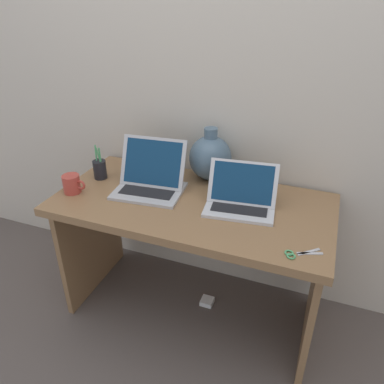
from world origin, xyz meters
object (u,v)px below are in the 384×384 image
(laptop_right, at_px, (241,197))
(scissors, at_px, (297,254))
(pen_cup, at_px, (100,169))
(laptop_left, at_px, (151,177))
(coffee_mug, at_px, (72,184))
(green_vase, at_px, (210,157))
(power_brick, at_px, (207,301))

(laptop_right, distance_m, scissors, 0.40)
(pen_cup, bearing_deg, laptop_left, -3.00)
(laptop_left, relative_size, coffee_mug, 2.88)
(green_vase, xyz_separation_m, power_brick, (0.07, -0.20, -0.81))
(coffee_mug, relative_size, scissors, 0.87)
(laptop_right, bearing_deg, laptop_left, 179.24)
(laptop_right, relative_size, pen_cup, 1.84)
(pen_cup, bearing_deg, scissors, -15.28)
(pen_cup, xyz_separation_m, power_brick, (0.61, 0.01, -0.74))
(green_vase, bearing_deg, laptop_right, -45.35)
(laptop_right, height_order, scissors, laptop_right)
(green_vase, xyz_separation_m, coffee_mug, (-0.58, -0.39, -0.07))
(coffee_mug, height_order, power_brick, coffee_mug)
(green_vase, distance_m, scissors, 0.73)
(scissors, bearing_deg, laptop_right, 137.45)
(coffee_mug, relative_size, power_brick, 1.75)
(scissors, height_order, power_brick, scissors)
(coffee_mug, distance_m, power_brick, 1.00)
(laptop_right, bearing_deg, scissors, -42.55)
(green_vase, distance_m, coffee_mug, 0.71)
(green_vase, bearing_deg, scissors, -43.81)
(laptop_left, xyz_separation_m, scissors, (0.75, -0.27, -0.06))
(power_brick, bearing_deg, scissors, -33.57)
(laptop_right, height_order, power_brick, laptop_right)
(green_vase, height_order, coffee_mug, green_vase)
(laptop_right, relative_size, scissors, 2.39)
(coffee_mug, xyz_separation_m, pen_cup, (0.04, 0.18, 0.01))
(coffee_mug, bearing_deg, green_vase, 33.91)
(green_vase, distance_m, pen_cup, 0.59)
(laptop_right, relative_size, coffee_mug, 2.76)
(green_vase, distance_m, power_brick, 0.84)
(laptop_right, bearing_deg, power_brick, 168.73)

